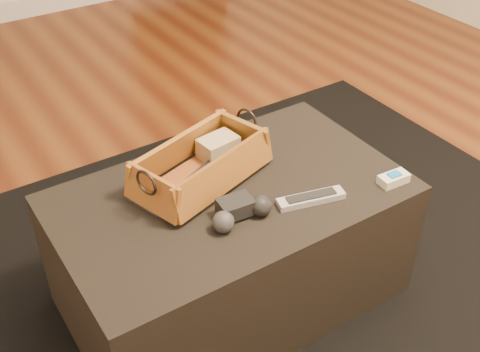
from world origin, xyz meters
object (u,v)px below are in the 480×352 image
silver_remote (311,198)px  tv_remote (200,178)px  ottoman (231,246)px  game_controller (240,211)px  cream_gadget (394,179)px  wicker_basket (201,166)px

silver_remote → tv_remote: bearing=133.6°
ottoman → silver_remote: size_ratio=4.99×
tv_remote → ottoman: bearing=-75.9°
game_controller → cream_gadget: 0.48m
ottoman → cream_gadget: cream_gadget is taller
wicker_basket → cream_gadget: bearing=-34.5°
ottoman → cream_gadget: size_ratio=10.79×
tv_remote → wicker_basket: wicker_basket is taller
ottoman → silver_remote: bearing=-43.9°
tv_remote → silver_remote: size_ratio=1.10×
ottoman → tv_remote: size_ratio=4.54×
game_controller → cream_gadget: size_ratio=1.94×
tv_remote → silver_remote: 0.32m
ottoman → tv_remote: bearing=127.3°
cream_gadget → tv_remote: bearing=148.2°
ottoman → tv_remote: tv_remote is taller
tv_remote → silver_remote: bearing=-69.6°
ottoman → game_controller: (-0.04, -0.12, 0.24)m
cream_gadget → game_controller: bearing=167.1°
wicker_basket → game_controller: bearing=-91.0°
tv_remote → game_controller: (0.01, -0.19, 0.00)m
wicker_basket → silver_remote: size_ratio=2.30×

